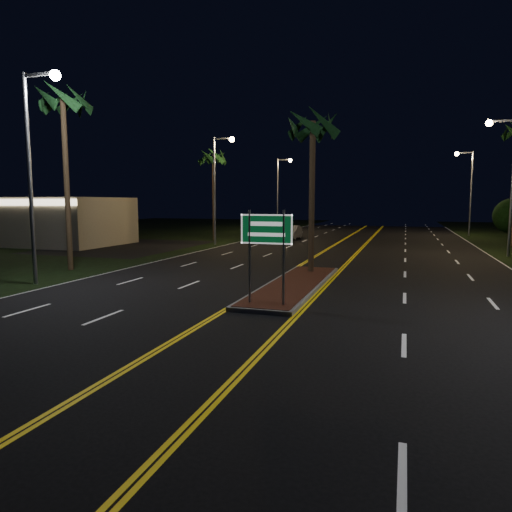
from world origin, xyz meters
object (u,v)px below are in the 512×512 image
at_px(palm_median, 313,126).
at_px(car_near, 263,233).
at_px(streetlight_left_near, 36,153).
at_px(palm_left_near, 63,102).
at_px(commercial_building, 38,221).
at_px(median_island, 295,285).
at_px(streetlight_right_far, 468,183).
at_px(streetlight_left_far, 281,186).
at_px(streetlight_right_mid, 507,171).
at_px(shrub_far, 511,216).
at_px(car_far, 291,231).
at_px(highway_sign, 266,238).
at_px(streetlight_left_mid, 219,178).
at_px(palm_left_far, 213,158).

relative_size(palm_median, car_near, 1.72).
bearing_deg(streetlight_left_near, palm_left_near, 115.26).
distance_m(commercial_building, palm_left_near, 19.25).
bearing_deg(median_island, palm_median, 90.00).
bearing_deg(streetlight_right_far, car_near, -141.98).
distance_m(streetlight_left_near, streetlight_left_far, 40.00).
relative_size(streetlight_right_mid, palm_left_near, 0.92).
distance_m(streetlight_left_near, streetlight_right_far, 43.53).
distance_m(streetlight_right_far, shrub_far, 7.56).
bearing_deg(palm_median, streetlight_left_far, 107.58).
bearing_deg(palm_left_near, car_far, 75.31).
bearing_deg(streetlight_left_near, car_far, 81.08).
xyz_separation_m(streetlight_left_far, palm_median, (10.61, -33.50, 1.62)).
bearing_deg(palm_left_near, highway_sign, -22.60).
distance_m(commercial_building, streetlight_left_mid, 16.31).
distance_m(streetlight_left_far, streetlight_right_mid, 30.57).
bearing_deg(palm_median, commercial_building, 159.95).
bearing_deg(highway_sign, median_island, 90.00).
distance_m(streetlight_left_near, car_far, 28.66).
xyz_separation_m(streetlight_left_mid, palm_left_near, (-1.89, -16.00, 3.02)).
bearing_deg(streetlight_left_far, car_far, -70.10).
bearing_deg(car_far, streetlight_left_near, -99.81).
relative_size(streetlight_left_far, streetlight_right_far, 1.00).
bearing_deg(streetlight_right_mid, shrub_far, 77.18).
xyz_separation_m(commercial_building, shrub_far, (39.80, 16.01, 0.33)).
bearing_deg(streetlight_left_mid, commercial_building, -165.39).
bearing_deg(highway_sign, palm_median, 90.00).
bearing_deg(palm_left_far, shrub_far, 16.74).
distance_m(streetlight_left_mid, palm_median, 17.25).
xyz_separation_m(streetlight_right_far, palm_median, (-10.61, -31.50, 1.62)).
relative_size(streetlight_right_mid, palm_left_far, 1.02).
xyz_separation_m(streetlight_right_mid, palm_median, (-10.61, -11.50, 1.62)).
relative_size(highway_sign, palm_left_far, 0.36).
height_order(streetlight_left_far, car_near, streetlight_left_far).
height_order(palm_left_far, car_far, palm_left_far).
bearing_deg(palm_median, streetlight_right_mid, 47.30).
bearing_deg(streetlight_right_mid, highway_sign, -118.93).
height_order(streetlight_left_mid, car_near, streetlight_left_mid).
relative_size(streetlight_left_mid, streetlight_left_far, 1.00).
bearing_deg(shrub_far, streetlight_left_mid, -153.82).
height_order(commercial_building, streetlight_right_mid, streetlight_right_mid).
height_order(streetlight_left_far, palm_left_near, palm_left_near).
distance_m(median_island, streetlight_left_near, 12.36).
distance_m(streetlight_left_near, car_near, 24.28).
xyz_separation_m(streetlight_left_near, palm_median, (10.61, 6.50, 1.62)).
xyz_separation_m(median_island, car_far, (-6.23, 24.90, 0.69)).
xyz_separation_m(streetlight_left_near, streetlight_right_mid, (21.23, 18.00, 0.00)).
xyz_separation_m(highway_sign, palm_median, (0.00, 7.70, 4.87)).
relative_size(streetlight_left_mid, palm_left_near, 0.92).
xyz_separation_m(highway_sign, streetlight_left_near, (-10.61, 1.20, 3.25)).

